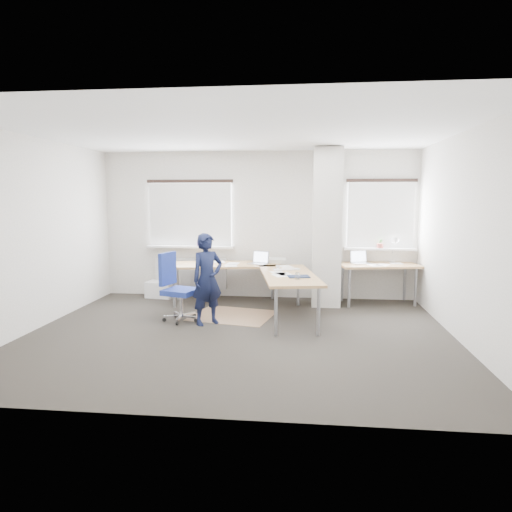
# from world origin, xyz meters

# --- Properties ---
(ground) EXTENTS (6.00, 6.00, 0.00)m
(ground) POSITION_xyz_m (0.00, 0.00, 0.00)
(ground) COLOR #272420
(ground) RESTS_ON ground
(room_shell) EXTENTS (6.04, 5.04, 2.82)m
(room_shell) POSITION_xyz_m (0.18, 0.45, 1.75)
(room_shell) COLOR beige
(room_shell) RESTS_ON ground
(floor_mat) EXTENTS (1.46, 1.31, 0.01)m
(floor_mat) POSITION_xyz_m (-0.25, 1.00, 0.00)
(floor_mat) COLOR #846448
(floor_mat) RESTS_ON ground
(white_crate) EXTENTS (0.57, 0.44, 0.31)m
(white_crate) POSITION_xyz_m (-1.86, 2.25, 0.16)
(white_crate) COLOR white
(white_crate) RESTS_ON ground
(desk_main) EXTENTS (2.82, 2.63, 0.96)m
(desk_main) POSITION_xyz_m (0.12, 1.42, 0.69)
(desk_main) COLOR #A06E45
(desk_main) RESTS_ON ground
(desk_side) EXTENTS (1.50, 0.93, 1.22)m
(desk_side) POSITION_xyz_m (2.25, 2.16, 0.69)
(desk_side) COLOR #A06E45
(desk_side) RESTS_ON ground
(task_chair) EXTENTS (0.61, 0.59, 1.07)m
(task_chair) POSITION_xyz_m (-1.04, 0.61, 0.30)
(task_chair) COLOR navy
(task_chair) RESTS_ON ground
(person) EXTENTS (0.60, 0.58, 1.39)m
(person) POSITION_xyz_m (-0.55, 0.48, 0.70)
(person) COLOR black
(person) RESTS_ON ground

